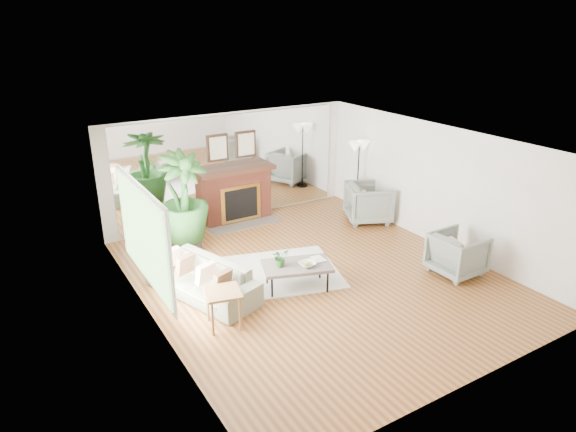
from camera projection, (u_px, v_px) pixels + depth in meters
ground at (316, 276)px, 9.48m from camera, size 7.00×7.00×0.00m
wall_left at (150, 251)px, 7.58m from camera, size 0.02×7.00×2.50m
wall_right at (438, 186)px, 10.46m from camera, size 0.02×7.00×2.50m
wall_back at (232, 167)px, 11.80m from camera, size 6.00×0.02×2.50m
mirror_panel at (232, 167)px, 11.79m from camera, size 5.40×0.04×2.40m
window_panel at (143, 235)px, 7.88m from camera, size 0.04×2.40×1.50m
fireplace at (237, 194)px, 11.83m from camera, size 1.85×0.83×2.05m
area_rug at (269, 273)px, 9.55m from camera, size 2.94×2.44×0.03m
coffee_table at (297, 266)px, 8.90m from camera, size 1.33×1.03×0.47m
sofa at (202, 279)px, 8.72m from camera, size 1.48×2.27×0.62m
armchair_back at (369, 203)px, 11.89m from camera, size 1.31×1.29×0.90m
armchair_front at (457, 254)px, 9.45m from camera, size 0.89×0.86×0.80m
side_table at (223, 297)px, 7.79m from camera, size 0.63×0.63×0.60m
potted_ficus at (183, 201)px, 10.04m from camera, size 1.22×1.22×2.09m
floor_lamp at (359, 152)px, 12.00m from camera, size 0.58×0.32×1.77m
tabletop_plant at (280, 258)px, 8.78m from camera, size 0.33×0.30×0.32m
fruit_bowl at (307, 264)px, 8.82m from camera, size 0.29×0.29×0.07m
book at (313, 260)px, 9.01m from camera, size 0.21×0.28×0.02m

